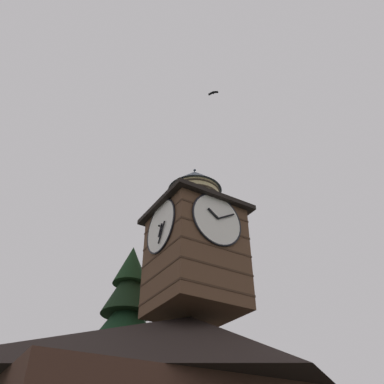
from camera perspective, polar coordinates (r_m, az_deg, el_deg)
name	(u,v)px	position (r m, az deg, el deg)	size (l,w,h in m)	color
clock_tower	(195,243)	(20.85, 0.43, -7.31)	(4.73, 4.73, 8.72)	brown
pine_tree_behind	(121,379)	(22.13, -10.17, -24.97)	(6.64, 6.64, 12.70)	#473323
moon	(93,371)	(64.95, -14.06, -23.77)	(2.00, 2.00, 2.00)	silver
flying_bird_high	(213,93)	(25.97, 3.08, 14.07)	(0.52, 0.61, 0.14)	black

